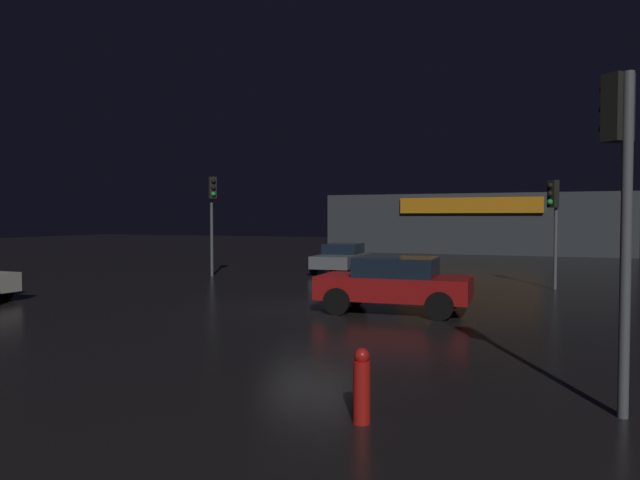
% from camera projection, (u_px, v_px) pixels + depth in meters
% --- Properties ---
extents(ground_plane, '(120.00, 120.00, 0.00)m').
position_uv_depth(ground_plane, '(311.00, 309.00, 16.94)').
color(ground_plane, black).
extents(store_building, '(21.17, 9.64, 4.29)m').
position_uv_depth(store_building, '(478.00, 223.00, 46.19)').
color(store_building, '#33383D').
rests_on(store_building, ground).
extents(traffic_signal_opposite, '(0.42, 0.42, 4.40)m').
position_uv_depth(traffic_signal_opposite, '(620.00, 170.00, 7.68)').
color(traffic_signal_opposite, '#595B60').
rests_on(traffic_signal_opposite, ground).
extents(traffic_signal_cross_left, '(0.41, 0.43, 3.91)m').
position_uv_depth(traffic_signal_cross_left, '(554.00, 208.00, 21.41)').
color(traffic_signal_cross_left, '#595B60').
rests_on(traffic_signal_cross_left, ground).
extents(traffic_signal_cross_right, '(0.42, 0.42, 4.35)m').
position_uv_depth(traffic_signal_cross_right, '(212.00, 204.00, 26.27)').
color(traffic_signal_cross_right, '#595B60').
rests_on(traffic_signal_cross_right, ground).
extents(car_far, '(4.15, 2.22, 1.50)m').
position_uv_depth(car_far, '(395.00, 283.00, 16.28)').
color(car_far, '#A51414').
rests_on(car_far, ground).
extents(car_crossing, '(2.24, 4.70, 1.35)m').
position_uv_depth(car_crossing, '(342.00, 257.00, 28.37)').
color(car_crossing, slate).
rests_on(car_crossing, ground).
extents(fire_hydrant, '(0.22, 0.22, 0.95)m').
position_uv_depth(fire_hydrant, '(362.00, 386.00, 7.47)').
color(fire_hydrant, red).
rests_on(fire_hydrant, ground).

